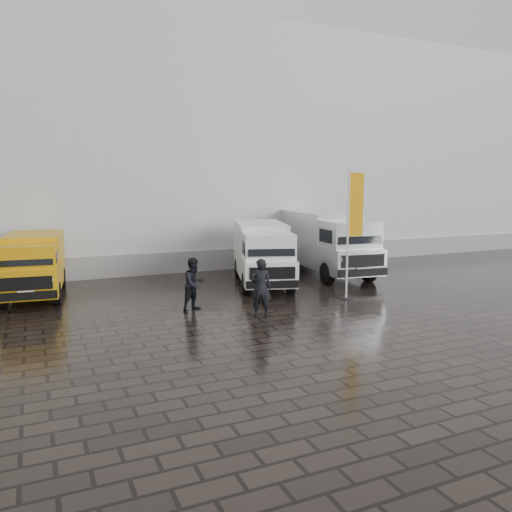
{
  "coord_description": "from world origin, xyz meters",
  "views": [
    {
      "loc": [
        -9.0,
        -14.59,
        4.08
      ],
      "look_at": [
        -1.46,
        2.2,
        1.46
      ],
      "focal_mm": 35.0,
      "sensor_mm": 36.0,
      "label": 1
    }
  ],
  "objects": [
    {
      "name": "flagpole",
      "position": [
        1.45,
        0.25,
        2.61
      ],
      "size": [
        0.88,
        0.5,
        4.71
      ],
      "color": "black",
      "rests_on": "ground"
    },
    {
      "name": "wheelie_bin",
      "position": [
        7.18,
        7.36,
        0.5
      ],
      "size": [
        0.7,
        0.7,
        1.0
      ],
      "primitive_type": "cube",
      "rotation": [
        0.0,
        0.0,
        -0.19
      ],
      "color": "black",
      "rests_on": "ground"
    },
    {
      "name": "van_silver",
      "position": [
        3.23,
        4.7,
        1.42
      ],
      "size": [
        2.97,
        6.79,
        2.85
      ],
      "primitive_type": null,
      "rotation": [
        0.0,
        0.0,
        -0.12
      ],
      "color": "silver",
      "rests_on": "ground"
    },
    {
      "name": "van_yellow",
      "position": [
        -9.06,
        5.14,
        1.14
      ],
      "size": [
        2.41,
        5.11,
        2.28
      ],
      "primitive_type": null,
      "rotation": [
        0.0,
        0.0,
        -0.11
      ],
      "color": "#CF910A",
      "rests_on": "ground"
    },
    {
      "name": "exhibition_hall",
      "position": [
        2.0,
        16.0,
        6.0
      ],
      "size": [
        44.0,
        16.0,
        12.0
      ],
      "primitive_type": "cube",
      "color": "silver",
      "rests_on": "ground"
    },
    {
      "name": "person_tent",
      "position": [
        -4.27,
        0.88,
        0.87
      ],
      "size": [
        1.04,
        0.95,
        1.74
      ],
      "primitive_type": "imported",
      "rotation": [
        0.0,
        0.0,
        0.44
      ],
      "color": "black",
      "rests_on": "ground"
    },
    {
      "name": "van_white",
      "position": [
        -0.44,
        3.85,
        1.26
      ],
      "size": [
        3.59,
        6.11,
        2.51
      ],
      "primitive_type": null,
      "rotation": [
        0.0,
        0.0,
        -0.31
      ],
      "color": "white",
      "rests_on": "ground"
    },
    {
      "name": "person_front",
      "position": [
        -2.65,
        -0.8,
        0.92
      ],
      "size": [
        0.79,
        0.67,
        1.84
      ],
      "primitive_type": "imported",
      "rotation": [
        0.0,
        0.0,
        2.73
      ],
      "color": "black",
      "rests_on": "ground"
    },
    {
      "name": "ground",
      "position": [
        0.0,
        0.0,
        0.0
      ],
      "size": [
        120.0,
        120.0,
        0.0
      ],
      "primitive_type": "plane",
      "color": "black",
      "rests_on": "ground"
    },
    {
      "name": "hall_plinth",
      "position": [
        2.0,
        7.95,
        0.5
      ],
      "size": [
        44.0,
        0.15,
        1.0
      ],
      "primitive_type": "cube",
      "color": "gray",
      "rests_on": "ground"
    }
  ]
}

